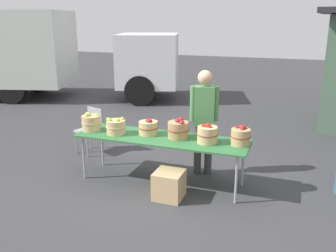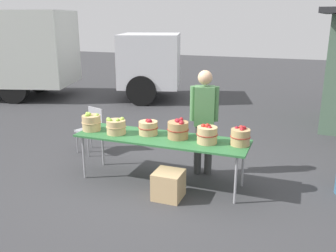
% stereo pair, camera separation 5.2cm
% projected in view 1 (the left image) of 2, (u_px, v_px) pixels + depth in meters
% --- Properties ---
extents(ground_plane, '(40.00, 40.00, 0.00)m').
position_uv_depth(ground_plane, '(162.00, 182.00, 5.87)').
color(ground_plane, '#38383A').
extents(market_table, '(2.70, 0.76, 0.75)m').
position_uv_depth(market_table, '(161.00, 140.00, 5.67)').
color(market_table, '#2D6B38').
rests_on(market_table, ground).
extents(apple_basket_green_0, '(0.32, 0.32, 0.30)m').
position_uv_depth(apple_basket_green_0, '(91.00, 123.00, 5.98)').
color(apple_basket_green_0, tan).
rests_on(apple_basket_green_0, market_table).
extents(apple_basket_green_1, '(0.32, 0.32, 0.27)m').
position_uv_depth(apple_basket_green_1, '(116.00, 127.00, 5.80)').
color(apple_basket_green_1, tan).
rests_on(apple_basket_green_1, market_table).
extents(apple_basket_red_0, '(0.32, 0.32, 0.27)m').
position_uv_depth(apple_basket_red_0, '(148.00, 127.00, 5.77)').
color(apple_basket_red_0, tan).
rests_on(apple_basket_red_0, market_table).
extents(apple_basket_red_1, '(0.34, 0.34, 0.31)m').
position_uv_depth(apple_basket_red_1, '(178.00, 129.00, 5.58)').
color(apple_basket_red_1, '#A87F51').
rests_on(apple_basket_red_1, market_table).
extents(apple_basket_red_2, '(0.32, 0.32, 0.30)m').
position_uv_depth(apple_basket_red_2, '(207.00, 134.00, 5.37)').
color(apple_basket_red_2, tan).
rests_on(apple_basket_red_2, market_table).
extents(apple_basket_red_3, '(0.30, 0.30, 0.29)m').
position_uv_depth(apple_basket_red_3, '(241.00, 136.00, 5.29)').
color(apple_basket_red_3, tan).
rests_on(apple_basket_red_3, market_table).
extents(vendor_adult, '(0.45, 0.31, 1.74)m').
position_uv_depth(vendor_adult, '(204.00, 115.00, 5.91)').
color(vendor_adult, '#3F3F3F').
rests_on(vendor_adult, ground).
extents(box_truck, '(7.99, 4.23, 2.75)m').
position_uv_depth(box_truck, '(37.00, 52.00, 11.71)').
color(box_truck, silver).
rests_on(box_truck, ground).
extents(folding_chair, '(0.51, 0.51, 0.86)m').
position_uv_depth(folding_chair, '(91.00, 127.00, 7.06)').
color(folding_chair, '#99999E').
rests_on(folding_chair, ground).
extents(produce_crate, '(0.41, 0.41, 0.41)m').
position_uv_depth(produce_crate, '(169.00, 185.00, 5.30)').
color(produce_crate, tan).
rests_on(produce_crate, ground).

